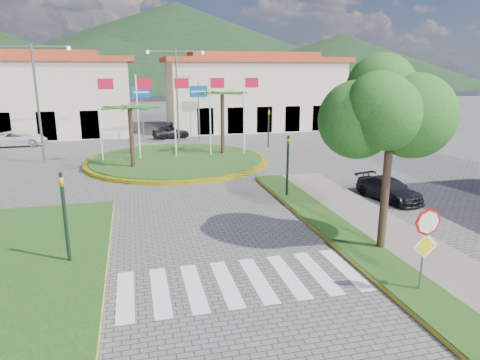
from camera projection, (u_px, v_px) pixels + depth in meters
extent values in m
cube|color=gray|center=(451.00, 287.00, 12.71)|extent=(4.00, 28.00, 0.15)
cube|color=#1C4614|center=(416.00, 292.00, 12.42)|extent=(1.60, 28.00, 0.18)
cube|color=#1C4614|center=(24.00, 274.00, 13.50)|extent=(5.00, 14.00, 0.18)
cube|color=silver|center=(239.00, 282.00, 13.19)|extent=(8.00, 3.00, 0.01)
cylinder|color=yellow|center=(177.00, 160.00, 30.04)|extent=(12.70, 12.70, 0.24)
cylinder|color=#1C4614|center=(177.00, 160.00, 30.04)|extent=(12.00, 12.00, 0.30)
cylinder|color=black|center=(132.00, 140.00, 26.98)|extent=(0.28, 0.28, 4.05)
cylinder|color=black|center=(223.00, 126.00, 31.25)|extent=(0.28, 0.28, 4.68)
cylinder|color=silver|center=(100.00, 121.00, 28.60)|extent=(0.10, 0.10, 6.00)
cube|color=red|center=(106.00, 84.00, 28.13)|extent=(1.00, 0.03, 0.70)
cylinder|color=silver|center=(138.00, 120.00, 29.19)|extent=(0.10, 0.10, 6.00)
cube|color=red|center=(144.00, 84.00, 28.72)|extent=(1.00, 0.03, 0.70)
cylinder|color=silver|center=(175.00, 119.00, 29.79)|extent=(0.10, 0.10, 6.00)
cube|color=red|center=(182.00, 83.00, 29.31)|extent=(1.00, 0.03, 0.70)
cylinder|color=silver|center=(210.00, 118.00, 30.38)|extent=(0.10, 0.10, 6.00)
cube|color=red|center=(217.00, 83.00, 29.90)|extent=(1.00, 0.03, 0.70)
cylinder|color=silver|center=(244.00, 117.00, 30.97)|extent=(0.10, 0.10, 6.00)
cube|color=red|center=(252.00, 83.00, 30.49)|extent=(1.00, 0.03, 0.70)
cylinder|color=slate|center=(423.00, 255.00, 12.15)|extent=(0.07, 0.07, 2.50)
cylinder|color=red|center=(428.00, 222.00, 11.85)|extent=(0.80, 0.03, 0.80)
cube|color=yellow|center=(425.00, 246.00, 12.02)|extent=(0.78, 0.03, 0.78)
cylinder|color=black|center=(385.00, 192.00, 14.87)|extent=(0.28, 0.28, 4.40)
ellipsoid|color=#1B4A13|center=(393.00, 105.00, 14.11)|extent=(3.60, 3.60, 3.20)
cylinder|color=black|center=(66.00, 220.00, 13.90)|extent=(0.12, 0.12, 3.20)
imported|color=#C68812|center=(62.00, 191.00, 13.65)|extent=(0.15, 0.18, 0.90)
cylinder|color=black|center=(288.00, 167.00, 21.35)|extent=(0.12, 0.12, 3.20)
imported|color=#C68812|center=(288.00, 148.00, 21.10)|extent=(0.15, 0.18, 0.90)
cylinder|color=black|center=(268.00, 128.00, 35.31)|extent=(0.12, 0.12, 3.20)
imported|color=#C68812|center=(269.00, 116.00, 35.06)|extent=(0.18, 0.15, 0.90)
cylinder|color=slate|center=(142.00, 113.00, 37.39)|extent=(0.12, 0.12, 5.20)
cube|color=#0D4792|center=(141.00, 92.00, 36.88)|extent=(1.60, 0.05, 1.00)
cylinder|color=slate|center=(199.00, 112.00, 38.57)|extent=(0.12, 0.12, 5.20)
cube|color=#0D4792|center=(198.00, 91.00, 38.06)|extent=(1.60, 0.05, 1.00)
cylinder|color=slate|center=(177.00, 97.00, 36.81)|extent=(0.16, 0.16, 8.00)
cube|color=slate|center=(161.00, 51.00, 35.56)|extent=(2.40, 0.08, 0.08)
cube|color=slate|center=(190.00, 51.00, 36.13)|extent=(2.40, 0.08, 0.08)
cylinder|color=slate|center=(38.00, 105.00, 28.81)|extent=(0.16, 0.16, 8.00)
cube|color=slate|center=(11.00, 46.00, 27.57)|extent=(2.40, 0.08, 0.08)
cube|color=slate|center=(51.00, 46.00, 28.14)|extent=(2.40, 0.08, 0.08)
cube|color=beige|center=(11.00, 100.00, 40.89)|extent=(22.00, 9.00, 7.00)
cube|color=#A63220|center=(6.00, 59.00, 39.94)|extent=(23.32, 9.54, 0.50)
cube|color=#A63220|center=(5.00, 53.00, 39.82)|extent=(16.50, 4.95, 0.60)
cube|color=beige|center=(252.00, 96.00, 46.57)|extent=(18.00, 9.00, 7.00)
cube|color=#A63220|center=(253.00, 60.00, 45.62)|extent=(19.08, 9.54, 0.50)
cube|color=#A63220|center=(253.00, 55.00, 45.49)|extent=(13.50, 4.95, 0.60)
cone|color=black|center=(177.00, 45.00, 159.30)|extent=(180.00, 180.00, 30.00)
cone|color=black|center=(342.00, 61.00, 150.37)|extent=(120.00, 120.00, 18.00)
cone|color=black|center=(104.00, 63.00, 127.02)|extent=(110.00, 110.00, 16.00)
imported|color=silver|center=(18.00, 139.00, 36.16)|extent=(4.58, 2.15, 1.27)
imported|color=black|center=(171.00, 132.00, 40.19)|extent=(3.65, 2.16, 1.16)
imported|color=black|center=(184.00, 127.00, 43.44)|extent=(3.89, 1.43, 1.27)
imported|color=black|center=(389.00, 189.00, 21.33)|extent=(2.28, 3.98, 1.09)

